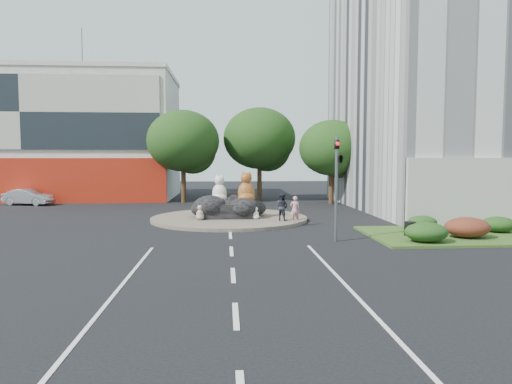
# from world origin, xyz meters

# --- Properties ---
(ground) EXTENTS (120.00, 120.00, 0.00)m
(ground) POSITION_xyz_m (0.00, 0.00, 0.00)
(ground) COLOR black
(ground) RESTS_ON ground
(roundabout_island) EXTENTS (10.00, 10.00, 0.20)m
(roundabout_island) POSITION_xyz_m (0.00, 10.00, 0.10)
(roundabout_island) COLOR brown
(roundabout_island) RESTS_ON ground
(rock_plinth) EXTENTS (3.20, 2.60, 0.90)m
(rock_plinth) POSITION_xyz_m (0.00, 10.00, 0.65)
(rock_plinth) COLOR black
(rock_plinth) RESTS_ON roundabout_island
(shophouse_block) EXTENTS (25.20, 12.30, 17.40)m
(shophouse_block) POSITION_xyz_m (-18.00, 27.91, 6.18)
(shophouse_block) COLOR silver
(shophouse_block) RESTS_ON ground
(grass_verge) EXTENTS (10.00, 6.00, 0.12)m
(grass_verge) POSITION_xyz_m (12.00, 3.00, 0.06)
(grass_verge) COLOR #294617
(grass_verge) RESTS_ON ground
(tree_left) EXTENTS (6.46, 6.46, 8.27)m
(tree_left) POSITION_xyz_m (-3.93, 22.06, 5.25)
(tree_left) COLOR #382314
(tree_left) RESTS_ON ground
(tree_mid) EXTENTS (6.84, 6.84, 8.76)m
(tree_mid) POSITION_xyz_m (3.07, 24.06, 5.56)
(tree_mid) COLOR #382314
(tree_mid) RESTS_ON ground
(tree_right) EXTENTS (5.70, 5.70, 7.30)m
(tree_right) POSITION_xyz_m (9.07, 20.06, 4.63)
(tree_right) COLOR #382314
(tree_right) RESTS_ON ground
(hedge_near_green) EXTENTS (2.00, 1.60, 0.90)m
(hedge_near_green) POSITION_xyz_m (9.00, 1.00, 0.57)
(hedge_near_green) COLOR #1B3812
(hedge_near_green) RESTS_ON grass_verge
(hedge_red) EXTENTS (2.20, 1.76, 0.99)m
(hedge_red) POSITION_xyz_m (11.50, 2.00, 0.61)
(hedge_red) COLOR #4E1714
(hedge_red) RESTS_ON grass_verge
(hedge_mid_green) EXTENTS (1.80, 1.44, 0.81)m
(hedge_mid_green) POSITION_xyz_m (14.00, 3.50, 0.53)
(hedge_mid_green) COLOR #1B3812
(hedge_mid_green) RESTS_ON grass_verge
(hedge_back_green) EXTENTS (1.60, 1.28, 0.72)m
(hedge_back_green) POSITION_xyz_m (10.50, 4.80, 0.48)
(hedge_back_green) COLOR #1B3812
(hedge_back_green) RESTS_ON grass_verge
(traffic_light) EXTENTS (0.44, 1.24, 5.00)m
(traffic_light) POSITION_xyz_m (5.10, 2.00, 3.62)
(traffic_light) COLOR #595B60
(traffic_light) RESTS_ON ground
(street_lamp) EXTENTS (2.34, 0.22, 8.06)m
(street_lamp) POSITION_xyz_m (12.82, 8.00, 4.55)
(street_lamp) COLOR #595B60
(street_lamp) RESTS_ON ground
(cat_white) EXTENTS (1.43, 1.36, 1.86)m
(cat_white) POSITION_xyz_m (-0.63, 10.12, 2.03)
(cat_white) COLOR silver
(cat_white) RESTS_ON rock_plinth
(cat_tabby) EXTENTS (1.25, 1.09, 2.07)m
(cat_tabby) POSITION_xyz_m (1.09, 9.77, 2.14)
(cat_tabby) COLOR #A45D22
(cat_tabby) RESTS_ON rock_plinth
(kitten_calico) EXTENTS (0.65, 0.59, 0.95)m
(kitten_calico) POSITION_xyz_m (-1.80, 8.71, 0.67)
(kitten_calico) COLOR silver
(kitten_calico) RESTS_ON roundabout_island
(kitten_white) EXTENTS (0.64, 0.64, 0.81)m
(kitten_white) POSITION_xyz_m (1.63, 8.84, 0.61)
(kitten_white) COLOR white
(kitten_white) RESTS_ON roundabout_island
(pedestrian_pink) EXTENTS (0.57, 0.38, 1.56)m
(pedestrian_pink) POSITION_xyz_m (3.81, 7.11, 0.98)
(pedestrian_pink) COLOR #D28895
(pedestrian_pink) RESTS_ON roundabout_island
(pedestrian_dark) EXTENTS (1.02, 1.00, 1.66)m
(pedestrian_dark) POSITION_xyz_m (3.18, 8.07, 1.03)
(pedestrian_dark) COLOR #22232A
(pedestrian_dark) RESTS_ON roundabout_island
(parked_car) EXTENTS (4.38, 2.37, 1.37)m
(parked_car) POSITION_xyz_m (-16.97, 20.55, 0.69)
(parked_car) COLOR #B3B5BB
(parked_car) RESTS_ON ground
(litter_bin) EXTENTS (0.61, 0.61, 0.70)m
(litter_bin) POSITION_xyz_m (8.94, 2.74, 0.47)
(litter_bin) COLOR black
(litter_bin) RESTS_ON grass_verge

